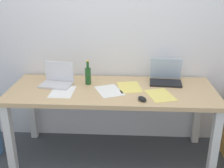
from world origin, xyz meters
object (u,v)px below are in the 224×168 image
Objects in this scene: desk at (112,98)px; laptop_left at (57,80)px; beer_bottle at (88,75)px; computer_mouse at (142,99)px; laptop_right at (166,77)px.

laptop_left reaches higher than desk.
beer_bottle reaches higher than laptop_left.
laptop_left is at bearing 171.59° from desk.
desk is 8.13× the size of beer_bottle.
computer_mouse is (0.83, -0.34, -0.03)m from laptop_left.
desk is at bearing -158.93° from laptop_right.
computer_mouse is at bearing -22.17° from laptop_left.
beer_bottle is (0.30, 0.04, 0.04)m from laptop_left.
beer_bottle is (-0.78, -0.08, 0.04)m from laptop_right.
laptop_right reaches higher than laptop_left.
laptop_right is 1.36× the size of beer_bottle.
desk is 5.99× the size of laptop_right.
laptop_left is at bearing -172.24° from beer_bottle.
computer_mouse is (0.28, -0.26, 0.11)m from desk.
computer_mouse is at bearing -119.16° from laptop_right.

